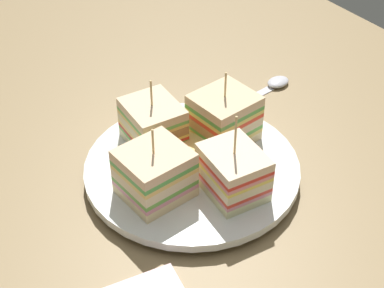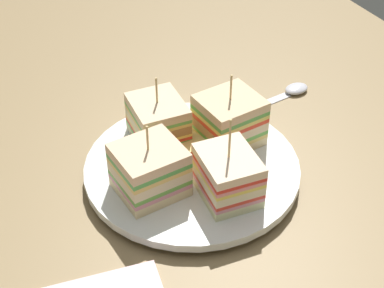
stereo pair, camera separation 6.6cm
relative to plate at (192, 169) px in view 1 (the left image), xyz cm
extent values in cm
cube|color=olive|center=(0.00, 0.00, -1.97)|extent=(118.14, 93.96, 1.80)
cylinder|color=silver|center=(0.00, 0.00, -0.67)|extent=(15.54, 15.54, 0.80)
cylinder|color=silver|center=(0.00, 0.00, 0.21)|extent=(25.06, 25.06, 0.98)
cube|color=beige|center=(-2.02, 5.96, 1.27)|extent=(7.12, 7.60, 1.14)
cube|color=#B2844C|center=(-1.65, 2.58, 1.27)|extent=(6.26, 0.97, 1.14)
cube|color=#E0C45E|center=(-2.02, 5.96, 2.11)|extent=(7.12, 7.60, 0.53)
cube|color=#5DAD43|center=(-2.02, 5.96, 2.64)|extent=(7.12, 7.60, 0.53)
cube|color=beige|center=(-2.02, 5.96, 3.48)|extent=(7.12, 7.60, 1.14)
cube|color=#B2844C|center=(-1.65, 2.58, 3.48)|extent=(6.26, 0.97, 1.14)
cube|color=red|center=(-2.02, 5.96, 4.31)|extent=(7.12, 7.60, 0.53)
cube|color=#E1CB5B|center=(-2.02, 5.96, 4.85)|extent=(7.12, 7.60, 0.53)
cube|color=#529E43|center=(-2.02, 5.96, 5.38)|extent=(7.12, 7.60, 0.53)
cube|color=beige|center=(-2.02, 5.96, 6.22)|extent=(7.12, 7.60, 1.14)
cylinder|color=tan|center=(-2.02, 5.96, 8.41)|extent=(0.24, 0.24, 3.24)
cube|color=beige|center=(-6.11, -1.52, 1.24)|extent=(7.23, 6.31, 1.07)
cube|color=#9E7242|center=(-2.72, -1.70, 1.24)|extent=(0.58, 5.84, 1.07)
cube|color=#5EAD4C|center=(-6.11, -1.52, 1.99)|extent=(7.23, 6.31, 0.44)
cube|color=red|center=(-6.11, -1.52, 2.43)|extent=(7.23, 6.31, 0.44)
cube|color=#F1CD60|center=(-6.11, -1.52, 2.86)|extent=(7.23, 6.31, 0.44)
cube|color=beige|center=(-6.11, -1.52, 3.62)|extent=(7.23, 6.31, 1.07)
cube|color=#9E7242|center=(-2.72, -1.70, 3.62)|extent=(0.58, 5.84, 1.07)
cube|color=#E8C263|center=(-6.11, -1.52, 4.37)|extent=(7.23, 6.31, 0.44)
cube|color=#62B04E|center=(-6.11, -1.52, 4.81)|extent=(7.23, 6.31, 0.44)
cube|color=beige|center=(-6.11, -1.52, 5.56)|extent=(7.23, 6.31, 1.07)
cylinder|color=tan|center=(-6.11, -1.52, 7.77)|extent=(0.24, 0.24, 3.34)
cube|color=beige|center=(1.84, -6.02, 1.29)|extent=(7.07, 7.52, 1.17)
cube|color=#9E7242|center=(1.51, -2.64, 1.29)|extent=(6.29, 0.89, 1.17)
cube|color=pink|center=(1.84, -6.02, 2.15)|extent=(7.07, 7.52, 0.56)
cube|color=#65A33F|center=(1.84, -6.02, 2.71)|extent=(7.07, 7.52, 0.56)
cube|color=beige|center=(1.84, -6.02, 3.58)|extent=(7.07, 7.52, 1.17)
cube|color=#B2844C|center=(1.51, -2.64, 3.58)|extent=(6.29, 0.89, 1.17)
cube|color=#EAC162|center=(1.84, -6.02, 4.45)|extent=(7.07, 7.52, 0.56)
cube|color=#51A749|center=(1.84, -6.02, 5.00)|extent=(7.07, 7.52, 0.56)
cube|color=beige|center=(1.84, -6.02, 5.87)|extent=(7.07, 7.52, 1.17)
cylinder|color=tan|center=(1.84, -6.02, 7.96)|extent=(0.24, 0.24, 3.01)
cube|color=beige|center=(6.18, 1.21, 1.22)|extent=(7.37, 6.21, 1.04)
cube|color=#B2844C|center=(2.79, 1.48, 1.22)|extent=(0.73, 5.55, 1.04)
cube|color=pink|center=(6.18, 1.21, 1.96)|extent=(7.37, 6.21, 0.45)
cube|color=red|center=(6.18, 1.21, 2.41)|extent=(7.37, 6.21, 0.45)
cube|color=beige|center=(6.18, 1.21, 3.16)|extent=(7.37, 6.21, 1.04)
cube|color=#9E7242|center=(2.79, 1.48, 3.16)|extent=(0.73, 5.55, 1.04)
cube|color=#ECCF51|center=(6.18, 1.21, 3.90)|extent=(7.37, 6.21, 0.45)
cube|color=pink|center=(6.18, 1.21, 4.35)|extent=(7.37, 6.21, 0.45)
cube|color=red|center=(6.18, 1.21, 4.80)|extent=(7.37, 6.21, 0.45)
cube|color=beige|center=(6.18, 1.21, 5.55)|extent=(7.37, 6.21, 1.04)
cylinder|color=tan|center=(6.18, 1.21, 8.43)|extent=(0.24, 0.24, 4.73)
cylinder|color=#E0C075|center=(-0.25, -0.61, 0.99)|extent=(4.86, 4.86, 0.53)
cylinder|color=#E4CA6F|center=(-2.46, 1.74, 1.59)|extent=(5.32, 5.32, 0.41)
cylinder|color=#DFB358|center=(-1.72, 0.54, 1.68)|extent=(5.22, 5.16, 1.11)
cylinder|color=#DFBF71|center=(-2.18, 1.17, 2.08)|extent=(5.84, 5.87, 1.07)
cube|color=silver|center=(-8.55, 14.02, -0.95)|extent=(2.53, 11.62, 0.25)
ellipsoid|color=silver|center=(-9.38, 21.15, -0.57)|extent=(2.91, 3.77, 1.00)
camera|label=1|loc=(42.58, -28.44, 44.91)|focal=54.52mm
camera|label=2|loc=(45.87, -22.75, 44.91)|focal=54.52mm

